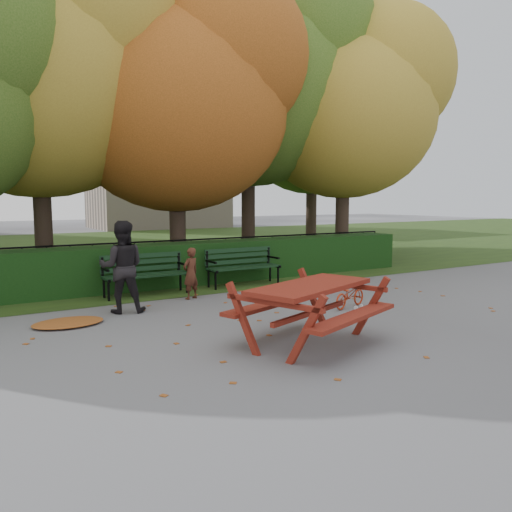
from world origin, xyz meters
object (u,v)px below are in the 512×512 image
tree_d (263,74)px  child (191,273)px  tree_g (323,117)px  bicycle (350,295)px  tree_b (53,60)px  bench_right (242,263)px  bench_left (145,271)px  tree_c (191,94)px  tree_e (357,104)px  picnic_table (310,297)px  adult (122,267)px

tree_d → child: 8.36m
tree_g → bicycle: bearing=-125.9°
tree_b → tree_g: (10.78, 3.02, -0.03)m
bench_right → bicycle: 3.29m
child → bench_left: bearing=-75.0°
tree_b → bench_left: (1.14, -3.04, -4.88)m
tree_d → child: size_ratio=9.01×
bench_left → tree_c: bearing=46.6°
tree_b → tree_g: 11.19m
tree_c → tree_e: (5.69, -0.19, 0.26)m
tree_e → picnic_table: (-7.02, -6.82, -4.41)m
bench_right → tree_d: bearing=51.8°
adult → bench_right: bearing=-137.7°
picnic_table → adult: adult is taller
tree_d → picnic_table: 10.77m
picnic_table → child: size_ratio=2.30×
tree_d → bicycle: 9.15m
tree_d → picnic_table: size_ratio=3.92×
tree_e → bench_right: 7.38m
tree_b → tree_g: bearing=15.6°
tree_g → bench_right: size_ratio=4.75×
tree_d → tree_e: (2.64, -1.46, -0.90)m
bench_right → adult: bearing=-157.0°
tree_b → bench_right: bearing=-40.7°
tree_b → tree_e: 9.03m
tree_d → tree_e: size_ratio=1.17×
bench_left → adult: bearing=-122.4°
tree_b → adult: size_ratio=5.27×
tree_e → tree_d: bearing=151.1°
tree_e → adult: bearing=-158.3°
bicycle → picnic_table: bearing=109.2°
bench_right → adult: size_ratio=1.08×
tree_c → bench_right: (0.27, -2.26, -4.30)m
tree_g → tree_d: bearing=-150.4°
bench_right → tree_e: bearing=20.9°
tree_e → adult: size_ratio=4.89×
tree_b → tree_d: size_ratio=0.92×
tree_b → tree_c: 3.42m
child → bicycle: child is taller
tree_e → tree_g: 4.39m
bench_left → tree_b: bearing=110.6°
tree_e → bicycle: size_ratio=8.68×
bench_right → bicycle: size_ratio=1.92×
tree_e → bench_left: tree_e is taller
tree_b → tree_d: 6.37m
bench_left → adult: adult is taller
tree_g → picnic_table: (-8.84, -10.81, -4.70)m
tree_d → tree_e: 3.15m
bench_left → adult: 1.68m
bench_left → tree_e: bearing=14.8°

